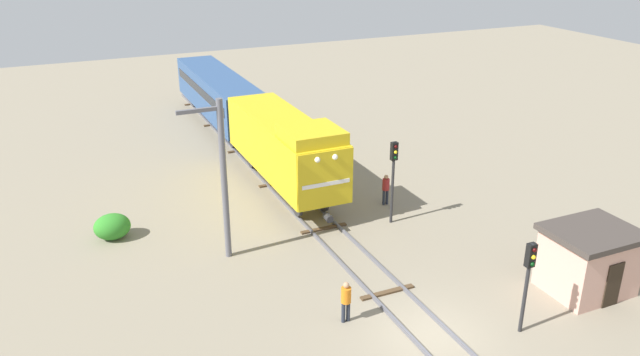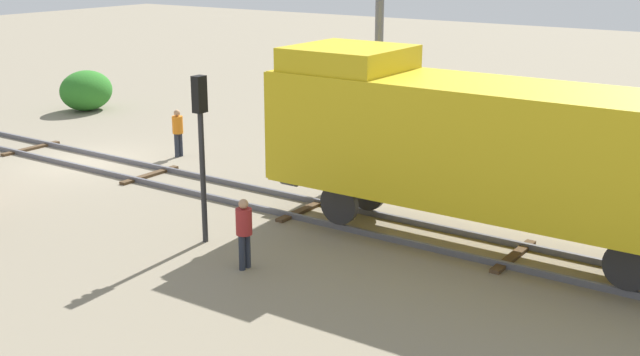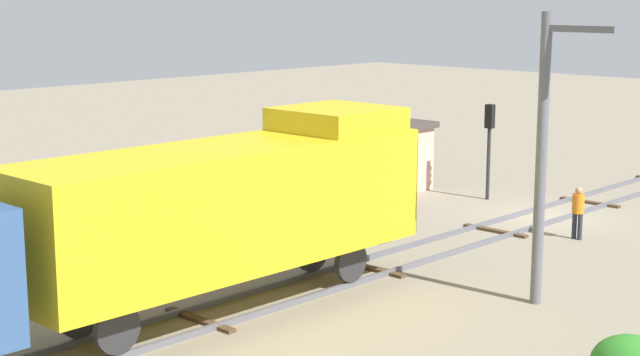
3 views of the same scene
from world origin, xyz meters
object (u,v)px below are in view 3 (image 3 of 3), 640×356
at_px(traffic_signal_near, 489,133).
at_px(worker_near_track, 578,209).
at_px(traffic_signal_mid, 303,152).
at_px(worker_by_signal, 238,220).
at_px(catenary_mast, 544,152).
at_px(locomotive, 233,201).
at_px(relay_hut, 382,154).

height_order(traffic_signal_near, worker_near_track, traffic_signal_near).
height_order(traffic_signal_mid, worker_by_signal, traffic_signal_mid).
height_order(worker_by_signal, catenary_mast, catenary_mast).
distance_m(traffic_signal_near, traffic_signal_mid, 9.79).
bearing_deg(locomotive, worker_near_track, -100.97).
relative_size(locomotive, relay_hut, 3.31).
xyz_separation_m(locomotive, worker_by_signal, (4.20, -3.80, -1.78)).
height_order(locomotive, catenary_mast, catenary_mast).
relative_size(locomotive, worker_by_signal, 6.82).
bearing_deg(traffic_signal_near, worker_near_track, 150.35).
height_order(locomotive, relay_hut, locomotive).
distance_m(traffic_signal_near, worker_near_track, 6.63).
height_order(traffic_signal_mid, worker_near_track, traffic_signal_mid).
height_order(locomotive, worker_near_track, locomotive).
height_order(traffic_signal_near, traffic_signal_mid, traffic_signal_mid).
relative_size(worker_by_signal, catenary_mast, 0.23).
relative_size(worker_near_track, worker_by_signal, 1.00).
height_order(worker_near_track, catenary_mast, catenary_mast).
xyz_separation_m(traffic_signal_near, traffic_signal_mid, (0.20, 9.78, 0.40)).
xyz_separation_m(worker_near_track, relay_hut, (9.90, -2.02, 0.40)).
relative_size(traffic_signal_near, worker_by_signal, 2.14).
bearing_deg(traffic_signal_mid, worker_near_track, -131.36).
xyz_separation_m(worker_by_signal, catenary_mast, (-9.27, -1.93, 2.90)).
height_order(locomotive, traffic_signal_mid, locomotive).
relative_size(worker_near_track, relay_hut, 0.49).
distance_m(traffic_signal_mid, worker_by_signal, 2.90).
height_order(traffic_signal_near, relay_hut, traffic_signal_near).
distance_m(traffic_signal_mid, worker_near_track, 8.99).
xyz_separation_m(traffic_signal_near, worker_by_signal, (1.00, 11.77, -1.55)).
bearing_deg(traffic_signal_near, worker_by_signal, 85.14).
bearing_deg(worker_near_track, worker_by_signal, -94.65).
xyz_separation_m(locomotive, traffic_signal_mid, (3.40, -5.79, 0.18)).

